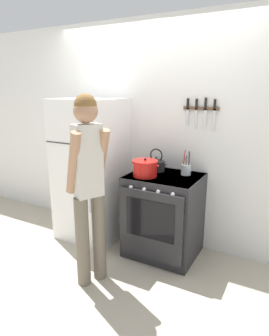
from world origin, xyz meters
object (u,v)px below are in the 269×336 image
object	(u,v)px
dutch_oven_pot	(145,168)
utensil_jar	(186,169)
refrigerator	(91,170)
tea_kettle	(156,164)
stove_range	(163,215)
person	(88,181)

from	to	relation	value
dutch_oven_pot	utensil_jar	distance (m)	0.44
refrigerator	dutch_oven_pot	size ratio (longest dim) A/B	5.52
dutch_oven_pot	tea_kettle	world-z (taller)	tea_kettle
stove_range	person	distance (m)	1.02
tea_kettle	utensil_jar	world-z (taller)	utensil_jar
refrigerator	person	bearing A→B (deg)	-54.42
refrigerator	stove_range	bearing A→B (deg)	-0.41
dutch_oven_pot	utensil_jar	bearing A→B (deg)	35.65
person	tea_kettle	bearing A→B (deg)	11.90
tea_kettle	person	size ratio (longest dim) A/B	0.14
dutch_oven_pot	person	bearing A→B (deg)	-108.48
utensil_jar	person	bearing A→B (deg)	-122.13
refrigerator	stove_range	size ratio (longest dim) A/B	1.86
refrigerator	dutch_oven_pot	world-z (taller)	refrigerator
refrigerator	tea_kettle	distance (m)	0.81
refrigerator	utensil_jar	bearing A→B (deg)	7.58
utensil_jar	stove_range	bearing A→B (deg)	-139.99
stove_range	dutch_oven_pot	distance (m)	0.56
tea_kettle	utensil_jar	bearing A→B (deg)	0.99
tea_kettle	utensil_jar	xyz separation A→B (m)	(0.34, 0.01, -0.01)
utensil_jar	tea_kettle	bearing A→B (deg)	-179.01
dutch_oven_pot	tea_kettle	bearing A→B (deg)	87.01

